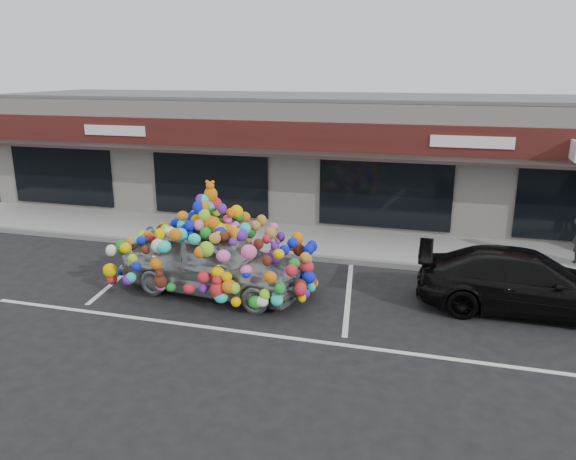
# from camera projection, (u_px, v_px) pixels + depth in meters

# --- Properties ---
(ground) EXTENTS (90.00, 90.00, 0.00)m
(ground) POSITION_uv_depth(u_px,v_px,m) (236.00, 287.00, 13.97)
(ground) COLOR black
(ground) RESTS_ON ground
(shop_building) EXTENTS (24.00, 7.20, 4.31)m
(shop_building) POSITION_uv_depth(u_px,v_px,m) (315.00, 153.00, 21.18)
(shop_building) COLOR silver
(shop_building) RESTS_ON ground
(sidewalk) EXTENTS (26.00, 3.00, 0.15)m
(sidewalk) POSITION_uv_depth(u_px,v_px,m) (281.00, 239.00, 17.65)
(sidewalk) COLOR #9A9A94
(sidewalk) RESTS_ON ground
(kerb) EXTENTS (26.00, 0.18, 0.16)m
(kerb) POSITION_uv_depth(u_px,v_px,m) (267.00, 254.00, 16.26)
(kerb) COLOR slate
(kerb) RESTS_ON ground
(parking_stripe_left) EXTENTS (0.73, 4.37, 0.01)m
(parking_stripe_left) POSITION_uv_depth(u_px,v_px,m) (126.00, 272.00, 14.99)
(parking_stripe_left) COLOR silver
(parking_stripe_left) RESTS_ON ground
(parking_stripe_mid) EXTENTS (0.73, 4.37, 0.01)m
(parking_stripe_mid) POSITION_uv_depth(u_px,v_px,m) (348.00, 296.00, 13.42)
(parking_stripe_mid) COLOR silver
(parking_stripe_mid) RESTS_ON ground
(lane_line) EXTENTS (14.00, 0.12, 0.01)m
(lane_line) POSITION_uv_depth(u_px,v_px,m) (288.00, 338.00, 11.32)
(lane_line) COLOR silver
(lane_line) RESTS_ON ground
(toy_car) EXTENTS (3.29, 5.07, 2.83)m
(toy_car) POSITION_uv_depth(u_px,v_px,m) (214.00, 254.00, 13.45)
(toy_car) COLOR #A5AAAF
(toy_car) RESTS_ON ground
(black_sedan) EXTENTS (1.98, 4.73, 1.36)m
(black_sedan) POSITION_uv_depth(u_px,v_px,m) (525.00, 282.00, 12.43)
(black_sedan) COLOR black
(black_sedan) RESTS_ON ground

